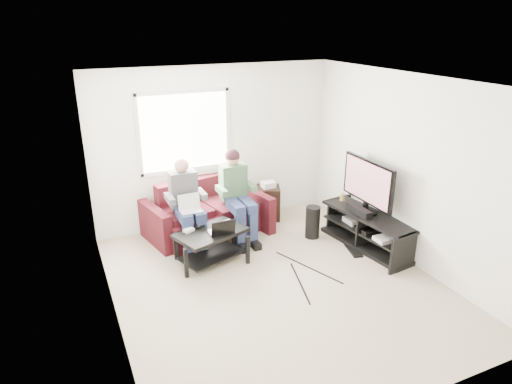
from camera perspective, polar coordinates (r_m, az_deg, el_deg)
floor at (r=6.09m, az=2.53°, el=-11.44°), size 4.50×4.50×0.00m
ceiling at (r=5.19m, az=2.99°, el=13.62°), size 4.50×4.50×0.00m
wall_back at (r=7.48m, az=-5.12°, el=5.67°), size 4.50×0.00×4.50m
wall_front at (r=3.85m, az=18.37°, el=-10.86°), size 4.50×0.00×4.50m
wall_left at (r=4.99m, az=-18.25°, el=-3.30°), size 0.00×4.50×4.50m
wall_right at (r=6.61m, az=18.40°, el=2.61°), size 0.00×4.50×4.50m
window at (r=7.25m, az=-8.91°, el=7.45°), size 1.48×0.04×1.28m
sofa at (r=7.32m, az=-6.18°, el=-2.87°), size 2.01×1.17×0.86m
person_left at (r=6.77m, az=-8.66°, el=-1.12°), size 0.40×0.70×1.36m
person_right at (r=7.00m, az=-2.44°, el=0.39°), size 0.40×0.71×1.40m
laptop_silver at (r=6.59m, az=-8.15°, el=-1.89°), size 0.37×0.30×0.24m
coffee_table at (r=6.46m, az=-5.64°, el=-5.90°), size 1.09×0.86×0.48m
laptop_black at (r=6.32m, az=-4.45°, el=-4.04°), size 0.40×0.34×0.24m
controller_a at (r=6.43m, az=-8.40°, el=-4.75°), size 0.16×0.14×0.04m
controller_b at (r=6.53m, az=-7.03°, el=-4.27°), size 0.17×0.14×0.04m
controller_c at (r=6.62m, az=-3.65°, el=-3.79°), size 0.16×0.13×0.04m
tv_stand at (r=7.10m, az=13.77°, el=-4.90°), size 0.69×1.66×0.53m
tv at (r=6.89m, az=13.79°, el=1.07°), size 0.12×1.10×0.81m
soundbar at (r=6.96m, az=12.73°, el=-2.23°), size 0.12×0.50×0.10m
drink_cup at (r=7.39m, az=10.75°, el=-0.62°), size 0.08×0.08×0.12m
console_white at (r=6.80m, az=15.87°, el=-5.65°), size 0.30×0.22×0.06m
console_grey at (r=7.28m, az=12.40°, el=-3.40°), size 0.34×0.26×0.08m
console_black at (r=7.03m, az=14.07°, el=-4.49°), size 0.38×0.30×0.07m
subwoofer at (r=7.23m, az=7.09°, el=-3.75°), size 0.23×0.23×0.51m
keyboard_floor at (r=7.02m, az=12.07°, el=-7.13°), size 0.25×0.45×0.02m
end_table at (r=7.83m, az=1.52°, el=-1.27°), size 0.39×0.39×0.67m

